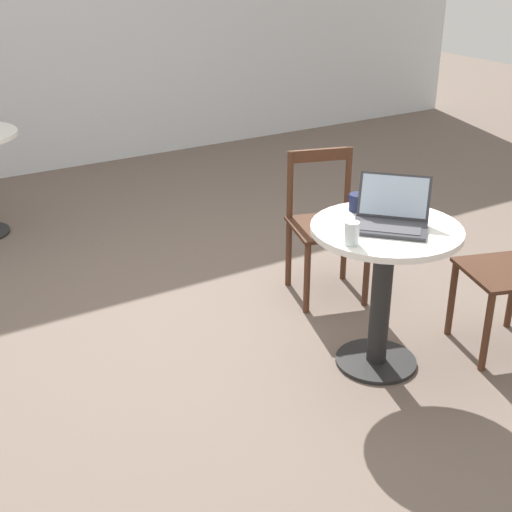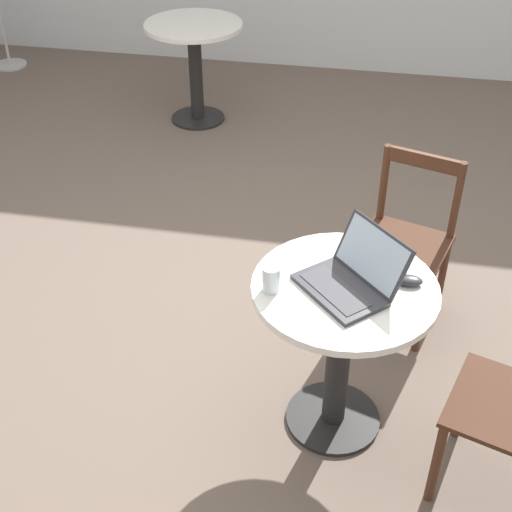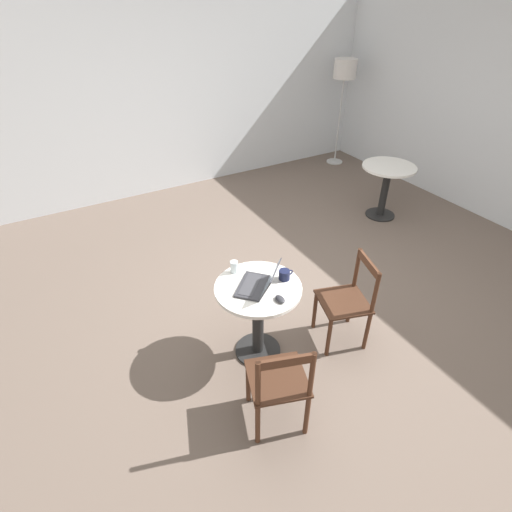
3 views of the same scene
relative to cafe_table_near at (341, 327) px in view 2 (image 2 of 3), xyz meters
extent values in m
plane|color=#66564C|center=(0.74, 0.44, -0.53)|extent=(16.00, 16.00, 0.00)
cylinder|color=black|center=(0.00, 0.00, -0.52)|extent=(0.40, 0.40, 0.02)
cylinder|color=black|center=(0.00, 0.00, -0.17)|extent=(0.10, 0.10, 0.68)
cylinder|color=silver|center=(0.00, 0.00, 0.19)|extent=(0.69, 0.69, 0.03)
cylinder|color=black|center=(2.74, 1.31, -0.52)|extent=(0.40, 0.40, 0.02)
cylinder|color=black|center=(2.74, 1.31, -0.17)|extent=(0.10, 0.10, 0.68)
cylinder|color=silver|center=(2.74, 1.31, 0.19)|extent=(0.69, 0.69, 0.03)
cylinder|color=#472819|center=(-0.32, -0.40, -0.32)|extent=(0.04, 0.04, 0.42)
cylinder|color=#472819|center=(0.02, -0.51, -0.32)|extent=(0.04, 0.04, 0.42)
cube|color=#3C2215|center=(-0.20, -0.62, -0.10)|extent=(0.51, 0.51, 0.02)
cylinder|color=#472819|center=(0.50, -0.34, -0.32)|extent=(0.04, 0.04, 0.42)
cylinder|color=#472819|center=(0.60, 0.00, -0.32)|extent=(0.04, 0.04, 0.42)
cylinder|color=#472819|center=(0.84, -0.44, -0.32)|extent=(0.04, 0.04, 0.42)
cylinder|color=#472819|center=(0.94, -0.11, -0.32)|extent=(0.04, 0.04, 0.42)
cube|color=#3C2215|center=(0.72, -0.22, -0.10)|extent=(0.50, 0.50, 0.02)
cylinder|color=#472819|center=(0.84, -0.44, 0.11)|extent=(0.04, 0.04, 0.40)
cylinder|color=#472819|center=(0.94, -0.11, 0.11)|extent=(0.04, 0.04, 0.40)
cube|color=#472819|center=(0.89, -0.27, 0.27)|extent=(0.14, 0.37, 0.07)
cylinder|color=#B7B7B7|center=(3.46, 3.20, -0.52)|extent=(0.28, 0.28, 0.02)
cube|color=#2D2D33|center=(-0.04, 0.02, 0.21)|extent=(0.38, 0.38, 0.02)
cube|color=#38383D|center=(-0.05, 0.03, 0.22)|extent=(0.28, 0.27, 0.00)
cube|color=#2D2D33|center=(0.06, -0.09, 0.31)|extent=(0.30, 0.29, 0.19)
cube|color=#9EB2C6|center=(0.06, -0.08, 0.32)|extent=(0.27, 0.26, 0.17)
ellipsoid|color=#2D2D33|center=(0.06, -0.23, 0.22)|extent=(0.06, 0.10, 0.03)
cylinder|color=#141938|center=(0.23, -0.02, 0.24)|extent=(0.09, 0.09, 0.08)
torus|color=#141938|center=(0.29, -0.02, 0.25)|extent=(0.05, 0.01, 0.05)
cylinder|color=silver|center=(-0.07, 0.26, 0.25)|extent=(0.06, 0.06, 0.10)
camera|label=1|loc=(-2.25, 2.07, 1.42)|focal=50.00mm
camera|label=2|loc=(-2.06, -0.06, 1.84)|focal=50.00mm
camera|label=3|loc=(-1.23, -2.11, 2.18)|focal=28.00mm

